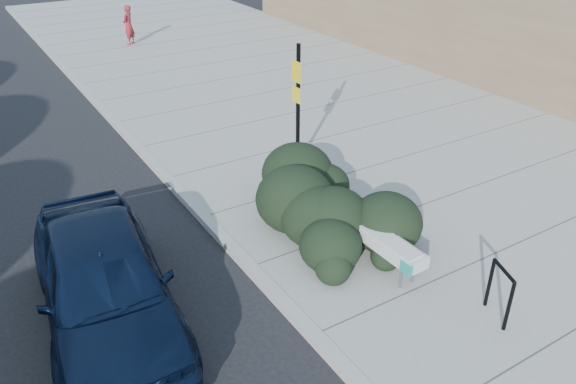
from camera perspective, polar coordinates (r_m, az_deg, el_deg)
name	(u,v)px	position (r m, az deg, el deg)	size (l,w,h in m)	color
ground	(316,341)	(8.80, 2.85, -14.92)	(120.00, 120.00, 0.00)	black
sidewalk_near	(384,143)	(15.04, 9.77, 4.90)	(11.20, 50.00, 0.15)	gray
curb_near	(186,198)	(12.37, -10.31, -0.64)	(0.22, 50.00, 0.17)	#9E9E99
bench	(376,236)	(9.97, 8.94, -4.48)	(0.47, 2.18, 0.65)	gray
bike_rack	(500,289)	(9.20, 20.76, -9.17)	(0.26, 0.59, 0.92)	black
sign_post	(297,100)	(12.84, 0.97, 9.33)	(0.11, 0.34, 2.91)	black
hedge	(321,194)	(10.81, 3.41, -0.25)	(1.82, 3.65, 1.37)	black
sedan_navy	(104,282)	(9.03, -18.16, -8.70)	(1.89, 4.69, 1.60)	black
pedestrian	(128,25)	(25.01, -15.90, 16.00)	(0.58, 0.38, 1.58)	maroon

